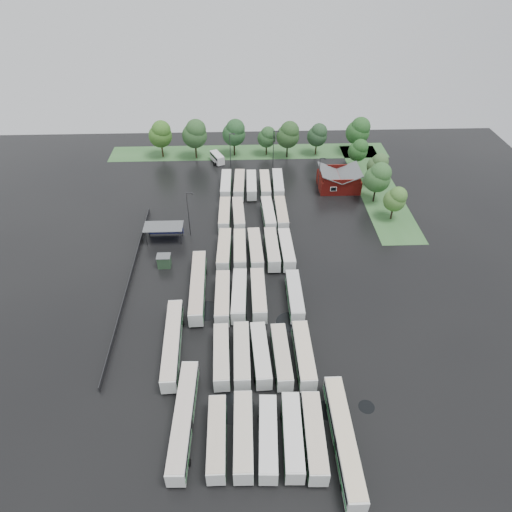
{
  "coord_description": "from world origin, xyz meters",
  "views": [
    {
      "loc": [
        -0.64,
        -58.74,
        57.29
      ],
      "look_at": [
        2.0,
        12.0,
        2.5
      ],
      "focal_mm": 32.0,
      "sensor_mm": 36.0,
      "label": 1
    }
  ],
  "objects_px": {
    "minibus": "(217,158)",
    "brick_building": "(339,181)",
    "artic_bus_west_a": "(184,418)",
    "artic_bus_east": "(343,439)"
  },
  "relations": [
    {
      "from": "minibus",
      "to": "artic_bus_west_a",
      "type": "bearing_deg",
      "value": -115.44
    },
    {
      "from": "artic_bus_west_a",
      "to": "artic_bus_east",
      "type": "bearing_deg",
      "value": -8.28
    },
    {
      "from": "minibus",
      "to": "brick_building",
      "type": "bearing_deg",
      "value": -51.04
    },
    {
      "from": "brick_building",
      "to": "artic_bus_west_a",
      "type": "distance_m",
      "value": 73.54
    },
    {
      "from": "artic_bus_west_a",
      "to": "minibus",
      "type": "xyz_separation_m",
      "value": [
        2.08,
        81.51,
        -0.4
      ]
    },
    {
      "from": "brick_building",
      "to": "artic_bus_east",
      "type": "distance_m",
      "value": 70.48
    },
    {
      "from": "brick_building",
      "to": "artic_bus_west_a",
      "type": "bearing_deg",
      "value": -116.8
    },
    {
      "from": "artic_bus_east",
      "to": "minibus",
      "type": "xyz_separation_m",
      "value": [
        -19.11,
        85.34,
        -0.44
      ]
    },
    {
      "from": "brick_building",
      "to": "minibus",
      "type": "xyz_separation_m",
      "value": [
        -31.08,
        15.88,
        -0.48
      ]
    },
    {
      "from": "brick_building",
      "to": "artic_bus_east",
      "type": "height_order",
      "value": "brick_building"
    }
  ]
}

